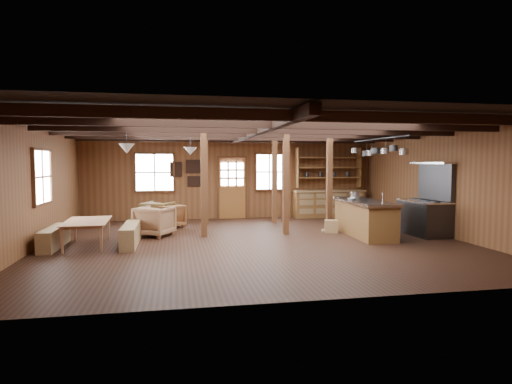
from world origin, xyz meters
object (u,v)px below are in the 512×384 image
dining_table (89,233)px  armchair_b (158,214)px  kitchen_island (365,218)px  armchair_a (169,216)px  commercial_range (426,211)px  armchair_c (155,221)px

dining_table → armchair_b: 3.18m
kitchen_island → armchair_b: 6.05m
dining_table → armchair_a: 3.11m
kitchen_island → armchair_a: bearing=157.2°
commercial_range → armchair_a: commercial_range is taller
armchair_b → armchair_c: armchair_c is taller
dining_table → armchair_c: bearing=-55.0°
dining_table → armchair_a: bearing=-37.7°
commercial_range → dining_table: (-8.55, -0.01, -0.33)m
dining_table → armchair_c: armchair_c is taller
commercial_range → armchair_b: 7.65m
armchair_a → dining_table: bearing=22.5°
commercial_range → armchair_a: (-6.77, 2.53, -0.28)m
armchair_b → armchair_a: bearing=165.1°
dining_table → armchair_a: size_ratio=2.24×
armchair_c → commercial_range: bearing=-160.0°
kitchen_island → armchair_c: kitchen_island is taller
armchair_b → commercial_range: bearing=-176.5°
armchair_c → armchair_a: bearing=-74.8°
armchair_a → commercial_range: bearing=126.9°
dining_table → armchair_c: 1.81m
armchair_a → armchair_c: (-0.35, -1.44, 0.05)m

